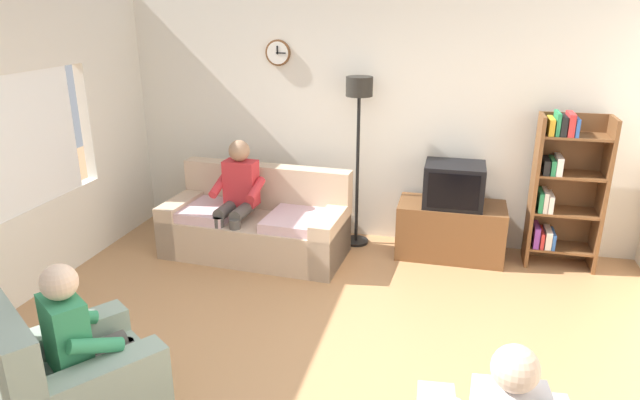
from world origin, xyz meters
TOP-DOWN VIEW (x-y plane):
  - ground_plane at (0.00, 0.00)m, footprint 12.00×12.00m
  - back_wall_assembly at (-0.00, 2.66)m, footprint 6.20×0.17m
  - couch at (-1.13, 1.83)m, footprint 1.95×0.99m
  - tv_stand at (0.89, 2.25)m, footprint 1.10×0.56m
  - tv at (0.89, 2.23)m, footprint 0.60×0.49m
  - bookshelf at (1.93, 2.32)m, footprint 0.68×0.36m
  - floor_lamp at (-0.14, 2.35)m, footprint 0.28×0.28m
  - armchair_near_window at (-1.33, -0.93)m, footprint 1.16×1.18m
  - person_on_couch at (-1.29, 1.72)m, footprint 0.53×0.55m
  - person_in_left_armchair at (-1.28, -0.86)m, footprint 0.61×0.64m

SIDE VIEW (x-z plane):
  - ground_plane at x=0.00m, z-range 0.00..0.00m
  - armchair_near_window at x=-1.33m, z-range -0.16..0.74m
  - tv_stand at x=0.89m, z-range 0.00..0.58m
  - couch at x=-1.13m, z-range -0.14..0.76m
  - person_in_left_armchair at x=-1.28m, z-range 0.04..1.16m
  - person_on_couch at x=-1.29m, z-range 0.08..1.32m
  - tv at x=0.89m, z-range 0.58..1.02m
  - bookshelf at x=1.93m, z-range 0.03..1.61m
  - back_wall_assembly at x=0.00m, z-range 0.00..2.70m
  - floor_lamp at x=-0.14m, z-range 0.53..2.38m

